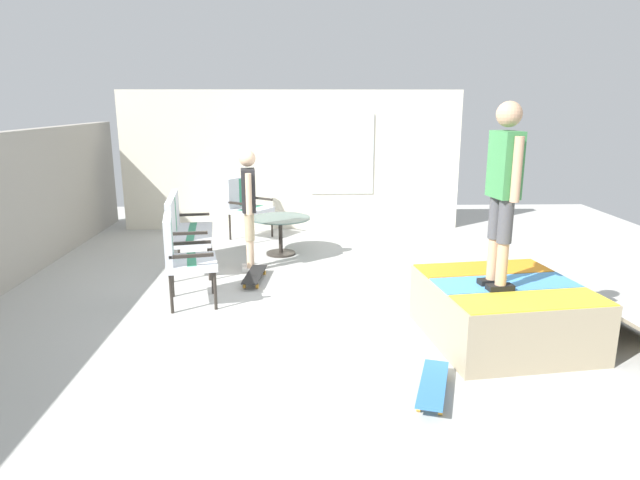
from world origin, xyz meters
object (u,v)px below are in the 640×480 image
(patio_chair_near_house, at_px, (245,202))
(patio_table, at_px, (280,228))
(skate_ramp, at_px, (506,311))
(skateboard_by_bench, at_px, (255,275))
(patio_bench, at_px, (183,225))
(patio_chair_by_wall, at_px, (181,252))
(person_skater, at_px, (504,182))
(person_watching, at_px, (249,202))
(skateboard_spare, at_px, (433,385))

(patio_chair_near_house, height_order, patio_table, patio_chair_near_house)
(skate_ramp, bearing_deg, skateboard_by_bench, 54.07)
(patio_table, bearing_deg, patio_bench, 118.57)
(skate_ramp, xyz_separation_m, patio_bench, (2.45, 3.59, 0.32))
(patio_chair_by_wall, xyz_separation_m, skateboard_by_bench, (0.80, -0.74, -0.53))
(patio_table, bearing_deg, person_skater, -147.23)
(skate_ramp, relative_size, person_watching, 1.41)
(patio_chair_by_wall, xyz_separation_m, person_skater, (-1.21, -3.15, 0.94))
(patio_chair_near_house, distance_m, patio_chair_by_wall, 3.21)
(skate_ramp, distance_m, patio_chair_near_house, 5.17)
(patio_chair_by_wall, bearing_deg, skateboard_spare, -131.23)
(skateboard_by_bench, bearing_deg, skateboard_spare, -150.32)
(patio_chair_near_house, bearing_deg, skate_ramp, -145.52)
(patio_bench, height_order, patio_chair_by_wall, same)
(person_watching, distance_m, skateboard_spare, 3.93)
(patio_bench, xyz_separation_m, person_watching, (-0.06, -0.91, 0.33))
(skateboard_by_bench, bearing_deg, person_skater, -129.77)
(skateboard_by_bench, bearing_deg, person_watching, 10.89)
(person_watching, height_order, skateboard_by_bench, person_watching)
(patio_chair_near_house, xyz_separation_m, patio_table, (-1.10, -0.63, -0.21))
(person_watching, relative_size, person_skater, 0.98)
(person_watching, xyz_separation_m, skateboard_by_bench, (-0.52, -0.10, -0.86))
(patio_chair_by_wall, height_order, skateboard_spare, patio_chair_by_wall)
(patio_chair_near_house, height_order, person_skater, person_skater)
(skate_ramp, height_order, person_watching, person_watching)
(patio_bench, bearing_deg, skateboard_by_bench, -120.01)
(patio_bench, relative_size, person_watching, 0.81)
(patio_table, relative_size, person_skater, 0.54)
(patio_bench, height_order, person_skater, person_skater)
(skate_ramp, xyz_separation_m, skateboard_by_bench, (1.87, 2.58, -0.21))
(skate_ramp, bearing_deg, patio_bench, 55.66)
(person_watching, xyz_separation_m, skateboard_spare, (-3.41, -1.75, -0.86))
(skate_ramp, distance_m, skateboard_by_bench, 3.19)
(patio_chair_by_wall, xyz_separation_m, person_watching, (1.31, -0.64, 0.33))
(skate_ramp, height_order, patio_chair_near_house, patio_chair_near_house)
(patio_bench, distance_m, patio_table, 1.49)
(skateboard_by_bench, xyz_separation_m, skateboard_spare, (-2.89, -1.65, 0.00))
(skate_ramp, distance_m, person_watching, 3.65)
(patio_table, bearing_deg, person_watching, 153.38)
(patio_chair_near_house, bearing_deg, skateboard_spare, -159.33)
(patio_table, height_order, person_watching, person_watching)
(person_watching, bearing_deg, person_skater, -135.18)
(patio_chair_near_house, xyz_separation_m, patio_chair_by_wall, (-3.18, 0.40, 0.00))
(skateboard_by_bench, relative_size, skateboard_spare, 0.99)
(patio_chair_near_house, distance_m, patio_table, 1.28)
(patio_chair_by_wall, bearing_deg, person_skater, -110.97)
(skate_ramp, bearing_deg, patio_table, 35.97)
(patio_bench, distance_m, person_watching, 0.97)
(skate_ramp, height_order, patio_table, skate_ramp)
(patio_chair_by_wall, distance_m, patio_table, 2.33)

